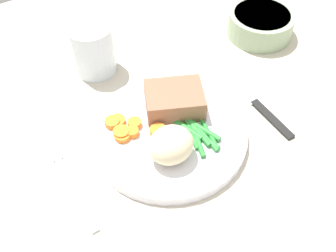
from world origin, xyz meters
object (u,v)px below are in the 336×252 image
Objects in this scene: fork at (71,184)px; knife at (251,99)px; dinner_plate at (168,134)px; salad_bowl at (261,23)px; meat_portion at (173,99)px; water_glass at (93,52)px.

knife is at bearing -4.06° from fork.
dinner_plate is at bearing 177.50° from knife.
dinner_plate is 1.15× the size of knife.
dinner_plate is 15.76cm from fork.
meat_portion is at bearing -160.12° from salad_bowl.
fork is at bearing -168.18° from meat_portion.
fork is (-18.92, -3.96, -3.18)cm from meat_portion.
salad_bowl is (24.74, 8.95, -0.82)cm from meat_portion.
fork is 24.07cm from water_glass.
meat_portion is at bearing -69.62° from water_glass.
fork is 1.37× the size of salad_bowl.
salad_bowl is at bearing 24.38° from dinner_plate.
dinner_plate is 2.68× the size of water_glass.
meat_portion is (3.17, 3.70, 2.58)cm from dinner_plate.
meat_portion is 13.47cm from knife.
salad_bowl is at bearing 12.46° from fork.
meat_portion reaches higher than dinner_plate.
knife reaches higher than fork.
salad_bowl reaches higher than knife.
dinner_plate is 1.93× the size of salad_bowl.
water_glass is at bearing 131.19° from knife.
salad_bowl is at bearing -12.96° from water_glass.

